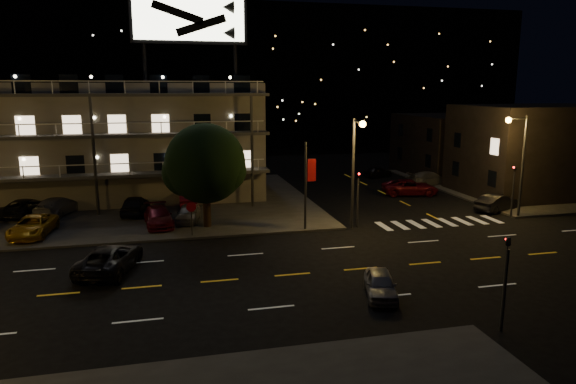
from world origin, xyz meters
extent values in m
plane|color=black|center=(0.00, 0.00, 0.00)|extent=(140.00, 140.00, 0.00)
cube|color=#373735|center=(-14.00, 20.00, 0.07)|extent=(44.00, 24.00, 0.15)
cube|color=#373735|center=(30.00, 20.00, 0.07)|extent=(16.00, 24.00, 0.15)
cube|color=gray|center=(-10.00, 24.00, 5.00)|extent=(28.00, 12.00, 10.00)
cube|color=gray|center=(-10.00, 24.00, 10.25)|extent=(28.00, 12.00, 0.50)
cube|color=#373735|center=(-10.00, 17.10, 3.15)|extent=(28.00, 1.80, 0.25)
cube|color=#373735|center=(-10.00, 17.10, 6.35)|extent=(28.00, 1.80, 0.25)
cube|color=#373735|center=(-10.00, 17.10, 9.55)|extent=(28.00, 1.80, 0.25)
cylinder|color=black|center=(-6.00, 22.00, 12.25)|extent=(0.36, 0.36, 3.50)
cylinder|color=black|center=(2.00, 22.00, 12.25)|extent=(0.36, 0.36, 3.50)
cube|color=black|center=(-2.00, 22.00, 16.00)|extent=(10.20, 0.50, 4.20)
cube|color=white|center=(-2.00, 21.70, 16.00)|extent=(9.60, 0.06, 3.60)
cube|color=black|center=(30.00, 16.00, 4.25)|extent=(14.00, 10.00, 8.50)
cube|color=black|center=(30.00, 28.00, 3.50)|extent=(14.00, 12.00, 7.00)
cube|color=black|center=(0.00, 70.00, 12.00)|extent=(120.00, 20.00, 24.00)
cylinder|color=#2D2D30|center=(8.50, 8.30, 4.00)|extent=(0.20, 0.20, 8.00)
cylinder|color=#2D2D30|center=(8.50, 7.50, 7.80)|extent=(0.12, 1.80, 0.12)
sphere|color=gold|center=(8.50, 6.70, 7.70)|extent=(0.44, 0.44, 0.44)
cylinder|color=#2D2D30|center=(22.50, 8.30, 4.00)|extent=(0.20, 0.20, 8.00)
cylinder|color=#2D2D30|center=(21.70, 8.30, 7.80)|extent=(1.80, 0.12, 0.12)
sphere|color=gold|center=(20.90, 8.30, 7.70)|extent=(0.44, 0.44, 0.44)
cylinder|color=#2D2D30|center=(9.00, 8.50, 1.80)|extent=(0.14, 0.14, 3.60)
imported|color=black|center=(9.00, 8.50, 4.10)|extent=(0.20, 0.16, 1.00)
sphere|color=#FF0C0C|center=(9.00, 8.38, 4.00)|extent=(0.14, 0.14, 0.14)
cylinder|color=#2D2D30|center=(9.00, -8.50, 1.80)|extent=(0.14, 0.14, 3.60)
imported|color=black|center=(9.00, -8.50, 4.10)|extent=(0.20, 0.16, 1.00)
sphere|color=#FF0C0C|center=(9.00, -8.38, 4.00)|extent=(0.14, 0.14, 0.14)
cylinder|color=#2D2D30|center=(22.00, 8.50, 1.80)|extent=(0.14, 0.14, 3.60)
imported|color=black|center=(22.00, 8.50, 4.10)|extent=(0.16, 0.20, 1.00)
sphere|color=#FF0C0C|center=(21.88, 8.50, 4.00)|extent=(0.14, 0.14, 0.14)
cylinder|color=#2D2D30|center=(5.00, 8.40, 3.20)|extent=(0.16, 0.16, 6.40)
cube|color=#AF0C17|center=(5.45, 8.40, 4.40)|extent=(0.60, 0.04, 1.60)
cylinder|color=#2D2D30|center=(-3.00, 8.60, 1.10)|extent=(0.08, 0.08, 2.20)
cylinder|color=#AF0C17|center=(-3.00, 8.55, 2.15)|extent=(0.91, 0.04, 0.91)
cylinder|color=black|center=(-1.79, 10.70, 1.48)|extent=(0.55, 0.55, 2.65)
sphere|color=black|center=(-1.79, 10.70, 4.79)|extent=(5.75, 5.75, 5.75)
sphere|color=black|center=(-3.12, 11.15, 4.13)|extent=(3.54, 3.54, 3.54)
sphere|color=black|center=(-0.58, 10.26, 4.35)|extent=(3.32, 3.32, 3.32)
imported|color=#BE8811|center=(-13.60, 10.99, 0.83)|extent=(2.75, 5.09, 1.36)
imported|color=#5C0D18|center=(-5.27, 11.76, 0.83)|extent=(2.39, 4.87, 1.36)
imported|color=gray|center=(-3.09, 12.40, 0.80)|extent=(2.26, 4.05, 1.30)
imported|color=black|center=(-15.47, 17.18, 0.85)|extent=(3.60, 5.44, 1.39)
imported|color=gray|center=(-13.15, 16.97, 0.87)|extent=(3.45, 5.32, 1.43)
imported|color=black|center=(-7.14, 15.71, 0.92)|extent=(2.32, 4.68, 1.53)
imported|color=#5C0D18|center=(-2.86, 17.50, 0.83)|extent=(1.56, 4.17, 1.36)
imported|color=black|center=(22.15, 10.56, 0.72)|extent=(4.60, 3.06, 1.43)
imported|color=#5C0D18|center=(18.14, 18.32, 0.74)|extent=(5.68, 3.36, 1.48)
imported|color=gray|center=(22.52, 22.55, 0.71)|extent=(5.14, 2.69, 1.42)
imported|color=black|center=(19.09, 28.43, 0.62)|extent=(3.92, 2.76, 1.24)
imported|color=gray|center=(5.51, -3.86, 0.61)|extent=(2.41, 3.86, 1.23)
imported|color=black|center=(-7.80, 2.88, 0.75)|extent=(3.80, 5.88, 1.51)
camera|label=1|loc=(-4.38, -25.98, 10.07)|focal=32.00mm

